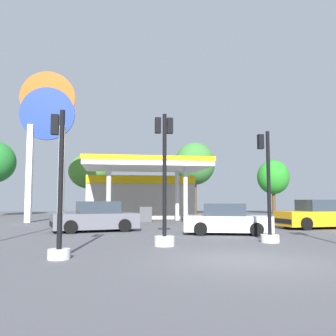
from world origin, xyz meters
The scene contains 12 objects.
ground_plane centered at (0.00, 0.00, 0.00)m, with size 90.00×90.00×0.00m, color #56565B.
gas_station centered at (-0.94, 22.29, 2.20)m, with size 9.03×11.74×4.55m.
station_pole_sign centered at (-8.15, 17.94, 6.97)m, with size 3.94×0.56×11.08m.
car_0 centered at (8.10, 9.71, 0.73)m, with size 4.65×2.36×1.61m.
car_1 centered at (1.91, 7.17, 0.65)m, with size 4.30×2.74×1.43m.
car_2 centered at (-4.24, 9.72, 0.69)m, with size 4.56×2.71×1.53m.
traffic_signal_0 centered at (2.45, 3.85, 1.30)m, with size 0.69×0.70×4.25m.
traffic_signal_1 centered at (-4.91, 1.10, 1.46)m, with size 0.63×0.66×4.11m.
traffic_signal_3 centered at (-1.63, 3.44, 1.66)m, with size 0.70×0.71×4.68m.
tree_1 centered at (-5.59, 28.67, 4.54)m, with size 4.33×4.33×6.36m.
tree_2 centered at (5.66, 29.35, 5.56)m, with size 4.44×4.44×7.91m.
tree_3 centered at (15.08, 29.95, 4.22)m, with size 3.63×3.63×6.22m.
Camera 1 is at (-3.53, -9.24, 1.60)m, focal length 38.69 mm.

